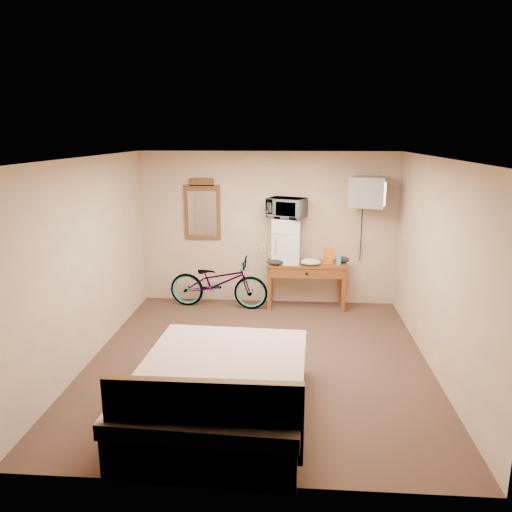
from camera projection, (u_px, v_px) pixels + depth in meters
name	position (u px, v px, depth m)	size (l,w,h in m)	color
room	(259.00, 264.00, 5.97)	(4.60, 4.64, 2.50)	#463023
desk	(306.00, 271.00, 8.01)	(1.28, 0.49, 0.75)	brown
mini_fridge	(286.00, 240.00, 7.97)	(0.46, 0.45, 0.72)	silver
microwave	(287.00, 208.00, 7.84)	(0.57, 0.39, 0.32)	silver
snack_bag	(328.00, 255.00, 7.94)	(0.13, 0.08, 0.27)	orange
blue_cup	(339.00, 260.00, 7.90)	(0.08, 0.08, 0.14)	#41B5DF
cloth_cream	(311.00, 262.00, 7.86)	(0.33, 0.25, 0.10)	silver
cloth_dark_a	(276.00, 262.00, 7.86)	(0.25, 0.19, 0.09)	black
cloth_dark_b	(343.00, 260.00, 8.01)	(0.21, 0.18, 0.10)	black
crt_television	(369.00, 192.00, 7.66)	(0.64, 0.67, 0.46)	black
wall_mirror	(202.00, 210.00, 8.17)	(0.59, 0.04, 1.00)	brown
bicycle	(219.00, 282.00, 8.09)	(0.57, 1.62, 0.85)	black
bed	(220.00, 393.00, 4.89)	(1.74, 2.25, 0.90)	brown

